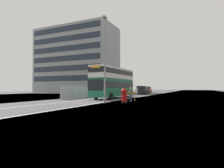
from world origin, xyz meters
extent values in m
cube|color=#424244|center=(0.00, 0.00, -0.05)|extent=(140.00, 280.00, 0.10)
cube|color=#9E998E|center=(11.81, 0.00, -0.03)|extent=(20.00, 280.00, 0.05)
cube|color=#B2AFA8|center=(1.81, 0.00, 0.00)|extent=(0.24, 196.00, 0.01)
cube|color=silver|center=(-2.69, 0.00, 0.00)|extent=(0.16, 168.00, 0.01)
cube|color=brown|center=(-21.19, 7.08, -0.03)|extent=(28.00, 36.00, 0.05)
cube|color=#196042|center=(-0.74, 9.69, 1.71)|extent=(2.95, 10.88, 2.73)
cube|color=silver|center=(-0.74, 9.69, 3.28)|extent=(2.95, 10.88, 0.40)
cube|color=silver|center=(-0.74, 9.69, 4.15)|extent=(2.92, 10.77, 1.34)
cube|color=black|center=(-0.74, 9.69, 2.12)|extent=(2.98, 10.99, 0.87)
cube|color=black|center=(-0.74, 9.69, 4.15)|extent=(2.96, 10.93, 0.74)
cube|color=black|center=(-0.96, 4.28, 2.05)|extent=(2.30, 0.16, 1.50)
cube|color=orange|center=(-0.96, 4.28, 4.52)|extent=(1.38, 0.12, 0.32)
cube|color=#196042|center=(-0.74, 9.69, 0.53)|extent=(2.98, 10.99, 0.36)
cylinder|color=black|center=(-2.13, 6.40, 0.50)|extent=(0.34, 1.01, 1.00)
cylinder|color=black|center=(0.37, 6.30, 0.50)|extent=(0.34, 1.01, 1.00)
cylinder|color=black|center=(-1.86, 12.70, 0.50)|extent=(0.34, 1.01, 1.00)
cylinder|color=black|center=(0.64, 12.60, 0.50)|extent=(0.34, 1.01, 1.00)
cylinder|color=gray|center=(2.19, 0.86, 4.70)|extent=(0.18, 0.18, 9.39)
cube|color=slate|center=(2.19, 0.86, 9.51)|extent=(0.20, 0.70, 0.20)
cylinder|color=gray|center=(2.19, 0.86, 0.25)|extent=(0.29, 0.29, 0.50)
cylinder|color=black|center=(4.15, 1.68, 0.09)|extent=(0.63, 0.63, 0.18)
cylinder|color=#AD0F0F|center=(4.15, 1.68, 0.72)|extent=(0.59, 0.59, 1.09)
sphere|color=#AD0F0F|center=(4.15, 1.68, 1.27)|extent=(0.66, 0.66, 0.66)
cube|color=black|center=(4.15, 1.38, 1.13)|extent=(0.22, 0.03, 0.07)
cube|color=orange|center=(3.59, 4.88, 1.02)|extent=(1.59, 0.46, 0.20)
cube|color=white|center=(3.59, 4.88, 0.70)|extent=(1.59, 0.46, 0.20)
cube|color=orange|center=(2.88, 4.71, 0.51)|extent=(0.08, 0.08, 1.02)
cube|color=black|center=(2.88, 4.71, 0.04)|extent=(0.24, 0.46, 0.08)
cube|color=orange|center=(4.29, 5.06, 0.51)|extent=(0.08, 0.08, 1.02)
cube|color=black|center=(4.29, 5.06, 0.04)|extent=(0.24, 0.46, 0.08)
cube|color=#A8AAAD|center=(-6.20, 5.12, 1.01)|extent=(0.04, 3.26, 1.92)
cube|color=#A8AAAD|center=(-6.20, 8.52, 1.01)|extent=(0.04, 3.26, 1.92)
cube|color=#A8AAAD|center=(-6.20, 11.92, 1.01)|extent=(0.04, 3.26, 1.92)
cube|color=#A8AAAD|center=(-6.20, 15.32, 1.01)|extent=(0.04, 3.26, 1.92)
cube|color=#A8AAAD|center=(-6.20, 18.72, 1.01)|extent=(0.04, 3.26, 1.92)
cylinder|color=#939699|center=(-6.20, 3.42, 1.01)|extent=(0.06, 0.06, 2.02)
cube|color=gray|center=(-6.20, 3.42, 0.06)|extent=(0.44, 0.20, 0.12)
cylinder|color=#939699|center=(-6.20, 6.82, 1.01)|extent=(0.06, 0.06, 2.02)
cube|color=gray|center=(-6.20, 6.82, 0.06)|extent=(0.44, 0.20, 0.12)
cylinder|color=#939699|center=(-6.20, 10.22, 1.01)|extent=(0.06, 0.06, 2.02)
cube|color=gray|center=(-6.20, 10.22, 0.06)|extent=(0.44, 0.20, 0.12)
cylinder|color=#939699|center=(-6.20, 13.62, 1.01)|extent=(0.06, 0.06, 2.02)
cube|color=gray|center=(-6.20, 13.62, 0.06)|extent=(0.44, 0.20, 0.12)
cylinder|color=#939699|center=(-6.20, 17.02, 1.01)|extent=(0.06, 0.06, 2.02)
cube|color=gray|center=(-6.20, 17.02, 0.06)|extent=(0.44, 0.20, 0.12)
cylinder|color=#939699|center=(-6.20, 20.42, 1.01)|extent=(0.06, 0.06, 2.02)
cube|color=gray|center=(-6.20, 20.42, 0.06)|extent=(0.44, 0.20, 0.12)
cube|color=black|center=(-0.68, 27.64, 0.78)|extent=(1.76, 4.23, 1.21)
cube|color=black|center=(-0.68, 27.64, 1.74)|extent=(1.62, 2.33, 0.70)
cylinder|color=black|center=(0.20, 28.95, 0.30)|extent=(0.20, 0.60, 0.60)
cylinder|color=black|center=(-1.56, 28.95, 0.30)|extent=(0.20, 0.60, 0.60)
cylinder|color=black|center=(0.20, 26.33, 0.30)|extent=(0.20, 0.60, 0.60)
cylinder|color=black|center=(-1.56, 26.33, 0.30)|extent=(0.20, 0.60, 0.60)
cube|color=silver|center=(-4.10, 36.78, 0.82)|extent=(1.82, 4.28, 1.27)
cube|color=black|center=(-4.10, 36.78, 1.84)|extent=(1.68, 2.35, 0.77)
cylinder|color=black|center=(-3.18, 38.11, 0.30)|extent=(0.20, 0.60, 0.60)
cylinder|color=black|center=(-5.01, 38.11, 0.30)|extent=(0.20, 0.60, 0.60)
cylinder|color=black|center=(-3.18, 35.45, 0.30)|extent=(0.20, 0.60, 0.60)
cylinder|color=black|center=(-5.01, 35.45, 0.30)|extent=(0.20, 0.60, 0.60)
cube|color=maroon|center=(-3.82, 44.95, 0.75)|extent=(1.81, 3.91, 1.14)
cube|color=black|center=(-3.82, 44.95, 1.72)|extent=(1.66, 2.15, 0.78)
cylinder|color=black|center=(-2.92, 46.16, 0.30)|extent=(0.20, 0.60, 0.60)
cylinder|color=black|center=(-4.72, 46.16, 0.30)|extent=(0.20, 0.60, 0.60)
cylinder|color=black|center=(-2.92, 43.73, 0.30)|extent=(0.20, 0.60, 0.60)
cylinder|color=black|center=(-4.72, 43.73, 0.30)|extent=(0.20, 0.60, 0.60)
cylinder|color=#4C3D2D|center=(-11.60, 30.80, 1.59)|extent=(0.43, 0.43, 3.17)
cylinder|color=#4C3D2D|center=(-10.74, 30.72, 3.43)|extent=(1.84, 0.38, 1.23)
cylinder|color=#4C3D2D|center=(-11.38, 31.15, 3.24)|extent=(0.60, 0.87, 1.22)
cylinder|color=#4C3D2D|center=(-12.06, 31.24, 3.40)|extent=(1.13, 1.08, 2.12)
cylinder|color=#4C3D2D|center=(-12.18, 30.08, 2.66)|extent=(1.40, 1.67, 1.56)
cylinder|color=#4C3D2D|center=(-11.45, 30.31, 2.85)|extent=(0.53, 1.15, 0.91)
cylinder|color=#4C3D2D|center=(-16.15, 31.33, 1.66)|extent=(0.38, 0.38, 3.32)
cylinder|color=#4C3D2D|center=(-15.32, 31.45, 3.30)|extent=(1.77, 0.37, 1.51)
cylinder|color=#4C3D2D|center=(-16.03, 32.06, 3.01)|extent=(0.41, 1.57, 1.09)
cylinder|color=#4C3D2D|center=(-16.93, 31.81, 3.56)|extent=(1.75, 1.16, 1.23)
cylinder|color=#4C3D2D|center=(-16.58, 31.11, 3.48)|extent=(1.08, 0.68, 1.43)
cylinder|color=#4C3D2D|center=(-15.87, 30.91, 2.69)|extent=(0.72, 1.00, 1.20)
cylinder|color=#2D3342|center=(4.15, 3.90, 0.41)|extent=(0.29, 0.29, 0.81)
cylinder|color=#51704C|center=(4.15, 3.90, 1.15)|extent=(0.34, 0.34, 0.67)
sphere|color=tan|center=(4.15, 3.90, 1.60)|extent=(0.22, 0.22, 0.22)
cube|color=gray|center=(-29.76, 40.01, 11.90)|extent=(29.80, 14.17, 23.79)
cube|color=#232D3D|center=(-29.76, 32.90, 4.93)|extent=(28.01, 0.08, 1.90)
cube|color=#232D3D|center=(-29.76, 32.90, 8.33)|extent=(28.01, 0.08, 1.90)
cube|color=#232D3D|center=(-29.76, 32.90, 11.73)|extent=(28.01, 0.08, 1.90)
cube|color=#232D3D|center=(-29.76, 32.90, 15.13)|extent=(28.01, 0.08, 1.90)
cube|color=#232D3D|center=(-29.76, 32.90, 18.52)|extent=(28.01, 0.08, 1.90)
cube|color=#232D3D|center=(-29.76, 32.90, 21.92)|extent=(28.01, 0.08, 1.90)
camera|label=1|loc=(11.41, -17.24, 1.66)|focal=29.55mm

